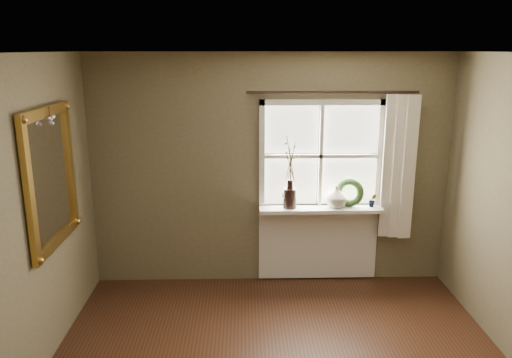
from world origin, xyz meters
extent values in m
plane|color=silver|center=(0.00, 0.00, 2.60)|extent=(4.50, 4.50, 0.00)
cube|color=#6B6246|center=(0.00, 2.30, 1.30)|extent=(4.00, 0.10, 2.60)
cube|color=white|center=(0.55, 2.22, 0.89)|extent=(1.36, 0.06, 0.06)
cube|color=white|center=(0.55, 2.22, 2.07)|extent=(1.36, 0.06, 0.06)
cube|color=white|center=(-0.10, 2.22, 1.48)|extent=(0.06, 0.06, 1.24)
cube|color=white|center=(1.20, 2.22, 1.48)|extent=(0.06, 0.06, 1.24)
cube|color=white|center=(0.55, 2.22, 1.48)|extent=(1.24, 0.05, 0.04)
cube|color=white|center=(0.55, 2.22, 1.48)|extent=(0.04, 0.05, 1.12)
cube|color=white|center=(0.23, 2.25, 1.77)|extent=(0.59, 0.01, 0.53)
cube|color=white|center=(0.88, 2.25, 1.77)|extent=(0.59, 0.01, 0.53)
cube|color=white|center=(0.23, 2.25, 1.19)|extent=(0.59, 0.01, 0.53)
cube|color=white|center=(0.88, 2.25, 1.19)|extent=(0.59, 0.01, 0.53)
cube|color=white|center=(0.55, 2.12, 0.90)|extent=(1.36, 0.26, 0.04)
cube|color=white|center=(0.55, 2.23, 0.46)|extent=(1.36, 0.04, 0.88)
cylinder|color=black|center=(0.21, 2.12, 1.03)|extent=(0.18, 0.18, 0.22)
imported|color=beige|center=(0.72, 2.12, 1.04)|extent=(0.26, 0.26, 0.25)
torus|color=#2C4920|center=(0.88, 2.16, 1.04)|extent=(0.35, 0.26, 0.33)
imported|color=#2C4920|center=(0.16, 2.12, 1.01)|extent=(0.11, 0.10, 0.18)
imported|color=#2C4920|center=(1.13, 2.12, 1.00)|extent=(0.09, 0.08, 0.15)
cube|color=white|center=(1.39, 2.13, 1.37)|extent=(0.36, 0.12, 1.59)
cylinder|color=black|center=(0.65, 2.17, 2.18)|extent=(1.84, 0.03, 0.03)
cube|color=white|center=(-1.97, 1.06, 1.55)|extent=(0.02, 0.85, 1.04)
cube|color=#A87C31|center=(-1.96, 1.06, 2.12)|extent=(0.05, 1.02, 0.09)
cube|color=#A87C31|center=(-1.96, 1.06, 0.98)|extent=(0.05, 1.02, 0.09)
cube|color=#A87C31|center=(-1.96, 0.59, 1.55)|extent=(0.05, 0.09, 1.04)
cube|color=#A87C31|center=(-1.96, 1.53, 1.55)|extent=(0.05, 0.09, 1.04)
sphere|color=silver|center=(-1.91, 1.03, 2.06)|extent=(0.04, 0.04, 0.04)
sphere|color=silver|center=(-1.91, 1.06, 2.02)|extent=(0.04, 0.04, 0.04)
sphere|color=silver|center=(-1.91, 1.09, 2.07)|extent=(0.04, 0.04, 0.04)
camera|label=1|loc=(-0.30, -3.14, 2.63)|focal=35.00mm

